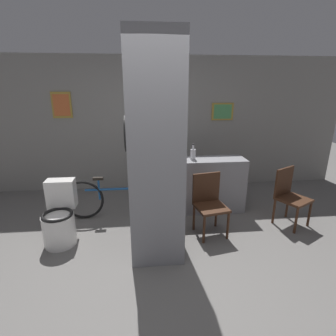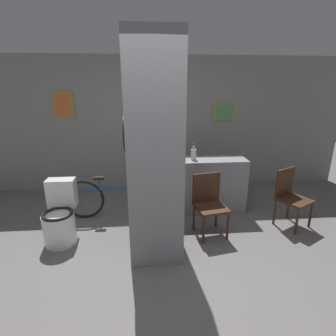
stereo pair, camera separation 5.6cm
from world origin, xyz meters
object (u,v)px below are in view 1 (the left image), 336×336
chair_by_doorway (289,194)px  bicycle (116,198)px  chair_near_pillar (209,201)px  toilet (60,219)px  bottle_tall (193,154)px

chair_by_doorway → bicycle: 2.68m
chair_near_pillar → toilet: bearing=170.2°
toilet → bicycle: size_ratio=0.49×
chair_near_pillar → bicycle: chair_near_pillar is taller
toilet → bottle_tall: (1.95, 0.75, 0.66)m
bicycle → toilet: bearing=-138.2°
chair_near_pillar → bottle_tall: 0.89m
chair_by_doorway → chair_near_pillar: bearing=157.1°
toilet → chair_by_doorway: bearing=2.9°
chair_by_doorway → bicycle: (-2.63, 0.46, -0.14)m
chair_near_pillar → bicycle: 1.49m
bicycle → bottle_tall: 1.42m
chair_near_pillar → chair_by_doorway: 1.28m
toilet → chair_near_pillar: chair_near_pillar is taller
chair_near_pillar → bottle_tall: (-0.11, 0.71, 0.52)m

